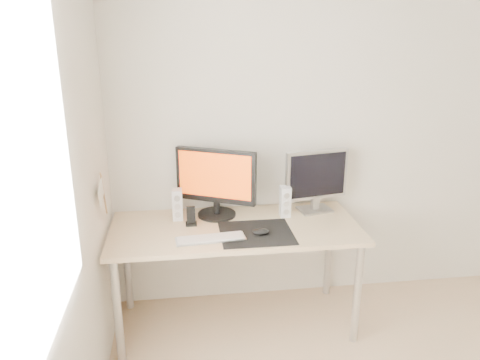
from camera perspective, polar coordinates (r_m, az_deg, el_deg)
wall_back at (r=3.44m, az=14.27°, el=5.84°), size 3.50×0.00×3.50m
wall_left at (r=1.61m, az=-24.53°, el=-9.60°), size 0.00×3.50×3.50m
window_pane at (r=1.52m, az=-25.33°, el=-1.19°), size 0.00×1.30×1.30m
mousepad at (r=2.93m, az=2.00°, el=-6.47°), size 0.45×0.40×0.00m
mouse at (r=2.90m, az=2.49°, el=-6.31°), size 0.11×0.06×0.04m
desk at (r=3.06m, az=-0.57°, el=-6.98°), size 1.60×0.70×0.73m
main_monitor at (r=3.10m, az=-2.97°, el=-0.05°), size 0.52×0.35×0.47m
second_monitor at (r=3.23m, az=9.30°, el=0.26°), size 0.45×0.20×0.43m
speaker_left at (r=3.12m, az=-7.64°, el=-2.98°), size 0.07×0.08×0.21m
speaker_right at (r=3.16m, az=5.52°, el=-2.64°), size 0.07×0.08×0.21m
keyboard at (r=2.85m, az=-3.61°, el=-7.13°), size 0.43×0.16×0.02m
phone_dock at (r=3.05m, az=-5.98°, el=-4.80°), size 0.07×0.06×0.13m
pennant at (r=2.80m, az=-16.49°, el=-1.51°), size 0.01×0.23×0.29m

